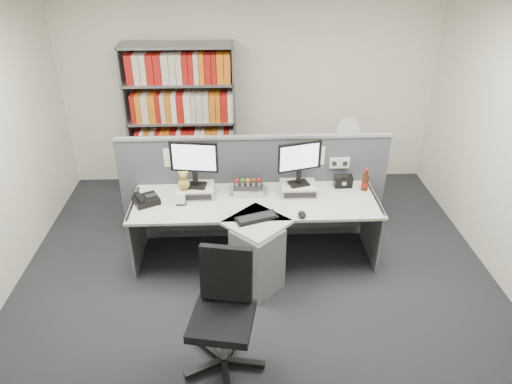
{
  "coord_description": "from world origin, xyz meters",
  "views": [
    {
      "loc": [
        -0.17,
        -3.42,
        3.22
      ],
      "look_at": [
        0.0,
        0.65,
        0.92
      ],
      "focal_mm": 32.9,
      "sensor_mm": 36.0,
      "label": 1
    }
  ],
  "objects_px": {
    "monitor_left": "(194,160)",
    "speaker": "(343,181)",
    "desk_phone": "(146,200)",
    "desk": "(256,233)",
    "shelving_unit": "(182,123)",
    "desktop_pc": "(248,188)",
    "monitor_right": "(300,160)",
    "office_chair": "(224,309)",
    "cola_bottle": "(365,182)",
    "keyboard": "(256,218)",
    "filing_cabinet": "(343,178)",
    "desk_fan": "(347,131)",
    "mouse": "(302,215)",
    "desk_calendar": "(181,200)"
  },
  "relations": [
    {
      "from": "monitor_left",
      "to": "desk_phone",
      "type": "relative_size",
      "value": 1.59
    },
    {
      "from": "monitor_left",
      "to": "shelving_unit",
      "type": "xyz_separation_m",
      "value": [
        -0.27,
        1.46,
        -0.15
      ]
    },
    {
      "from": "desk_phone",
      "to": "monitor_left",
      "type": "bearing_deg",
      "value": 17.43
    },
    {
      "from": "desktop_pc",
      "to": "keyboard",
      "type": "relative_size",
      "value": 0.7
    },
    {
      "from": "mouse",
      "to": "desk_calendar",
      "type": "height_order",
      "value": "desk_calendar"
    },
    {
      "from": "desk_phone",
      "to": "desktop_pc",
      "type": "bearing_deg",
      "value": 10.71
    },
    {
      "from": "cola_bottle",
      "to": "filing_cabinet",
      "type": "xyz_separation_m",
      "value": [
        -0.0,
        0.99,
        -0.46
      ]
    },
    {
      "from": "monitor_left",
      "to": "desk_calendar",
      "type": "bearing_deg",
      "value": -125.77
    },
    {
      "from": "desktop_pc",
      "to": "desk_calendar",
      "type": "xyz_separation_m",
      "value": [
        -0.7,
        -0.24,
        0.01
      ]
    },
    {
      "from": "office_chair",
      "to": "desk_fan",
      "type": "bearing_deg",
      "value": 59.73
    },
    {
      "from": "shelving_unit",
      "to": "desk_phone",
      "type": "bearing_deg",
      "value": -98.44
    },
    {
      "from": "keyboard",
      "to": "office_chair",
      "type": "distance_m",
      "value": 1.12
    },
    {
      "from": "speaker",
      "to": "cola_bottle",
      "type": "relative_size",
      "value": 0.79
    },
    {
      "from": "desktop_pc",
      "to": "keyboard",
      "type": "bearing_deg",
      "value": -83.01
    },
    {
      "from": "desk",
      "to": "filing_cabinet",
      "type": "height_order",
      "value": "desk"
    },
    {
      "from": "monitor_left",
      "to": "speaker",
      "type": "bearing_deg",
      "value": 4.01
    },
    {
      "from": "desk_phone",
      "to": "office_chair",
      "type": "bearing_deg",
      "value": -59.57
    },
    {
      "from": "monitor_right",
      "to": "office_chair",
      "type": "xyz_separation_m",
      "value": [
        -0.78,
        -1.57,
        -0.56
      ]
    },
    {
      "from": "desk",
      "to": "desk_fan",
      "type": "distance_m",
      "value": 1.92
    },
    {
      "from": "desk_calendar",
      "to": "desk_fan",
      "type": "height_order",
      "value": "desk_fan"
    },
    {
      "from": "desktop_pc",
      "to": "cola_bottle",
      "type": "height_order",
      "value": "cola_bottle"
    },
    {
      "from": "mouse",
      "to": "office_chair",
      "type": "xyz_separation_m",
      "value": [
        -0.76,
        -1.08,
        -0.19
      ]
    },
    {
      "from": "monitor_right",
      "to": "filing_cabinet",
      "type": "bearing_deg",
      "value": 54.32
    },
    {
      "from": "desk_calendar",
      "to": "shelving_unit",
      "type": "distance_m",
      "value": 1.68
    },
    {
      "from": "desk",
      "to": "desk_phone",
      "type": "xyz_separation_m",
      "value": [
        -1.14,
        0.22,
        0.3
      ]
    },
    {
      "from": "speaker",
      "to": "filing_cabinet",
      "type": "bearing_deg",
      "value": 76.41
    },
    {
      "from": "desktop_pc",
      "to": "desk_calendar",
      "type": "bearing_deg",
      "value": -160.93
    },
    {
      "from": "desk_calendar",
      "to": "speaker",
      "type": "height_order",
      "value": "speaker"
    },
    {
      "from": "cola_bottle",
      "to": "shelving_unit",
      "type": "relative_size",
      "value": 0.12
    },
    {
      "from": "monitor_right",
      "to": "desktop_pc",
      "type": "xyz_separation_m",
      "value": [
        -0.54,
        0.04,
        -0.35
      ]
    },
    {
      "from": "desk_phone",
      "to": "office_chair",
      "type": "height_order",
      "value": "office_chair"
    },
    {
      "from": "keyboard",
      "to": "speaker",
      "type": "relative_size",
      "value": 2.28
    },
    {
      "from": "desk",
      "to": "keyboard",
      "type": "relative_size",
      "value": 5.81
    },
    {
      "from": "desk",
      "to": "speaker",
      "type": "xyz_separation_m",
      "value": [
        0.98,
        0.5,
        0.33
      ]
    },
    {
      "from": "keyboard",
      "to": "mouse",
      "type": "relative_size",
      "value": 3.59
    },
    {
      "from": "desk_phone",
      "to": "filing_cabinet",
      "type": "relative_size",
      "value": 0.46
    },
    {
      "from": "monitor_left",
      "to": "desk_phone",
      "type": "bearing_deg",
      "value": -162.57
    },
    {
      "from": "monitor_left",
      "to": "speaker",
      "type": "height_order",
      "value": "monitor_left"
    },
    {
      "from": "desk_fan",
      "to": "filing_cabinet",
      "type": "bearing_deg",
      "value": 90.0
    },
    {
      "from": "cola_bottle",
      "to": "filing_cabinet",
      "type": "relative_size",
      "value": 0.36
    },
    {
      "from": "speaker",
      "to": "office_chair",
      "type": "height_order",
      "value": "office_chair"
    },
    {
      "from": "monitor_left",
      "to": "filing_cabinet",
      "type": "relative_size",
      "value": 0.73
    },
    {
      "from": "desktop_pc",
      "to": "monitor_right",
      "type": "bearing_deg",
      "value": -4.39
    },
    {
      "from": "desktop_pc",
      "to": "cola_bottle",
      "type": "bearing_deg",
      "value": -0.67
    },
    {
      "from": "monitor_left",
      "to": "desk_fan",
      "type": "bearing_deg",
      "value": 29.04
    },
    {
      "from": "desk",
      "to": "shelving_unit",
      "type": "xyz_separation_m",
      "value": [
        -0.9,
        1.85,
        0.52
      ]
    },
    {
      "from": "desk",
      "to": "mouse",
      "type": "height_order",
      "value": "mouse"
    },
    {
      "from": "desk",
      "to": "cola_bottle",
      "type": "relative_size",
      "value": 10.44
    },
    {
      "from": "monitor_right",
      "to": "office_chair",
      "type": "distance_m",
      "value": 1.84
    },
    {
      "from": "desk_calendar",
      "to": "filing_cabinet",
      "type": "relative_size",
      "value": 0.18
    }
  ]
}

